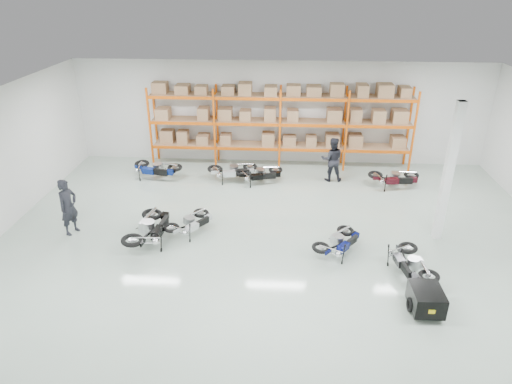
# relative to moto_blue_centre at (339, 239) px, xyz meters

# --- Properties ---
(room) EXTENTS (18.00, 18.00, 18.00)m
(room) POSITION_rel_moto_blue_centre_xyz_m (-1.93, 0.63, 1.75)
(room) COLOR #A4B7A5
(room) RESTS_ON ground
(pallet_rack) EXTENTS (11.28, 0.98, 3.62)m
(pallet_rack) POSITION_rel_moto_blue_centre_xyz_m (-1.93, 7.08, 1.76)
(pallet_rack) COLOR #D9540B
(pallet_rack) RESTS_ON ground
(structural_column) EXTENTS (0.25, 0.25, 4.50)m
(structural_column) POSITION_rel_moto_blue_centre_xyz_m (3.27, 1.13, 1.75)
(structural_column) COLOR white
(structural_column) RESTS_ON ground
(moto_blue_centre) EXTENTS (1.64, 1.77, 1.05)m
(moto_blue_centre) POSITION_rel_moto_blue_centre_xyz_m (0.00, 0.00, 0.00)
(moto_blue_centre) COLOR #070D49
(moto_blue_centre) RESTS_ON ground
(moto_silver_left) EXTENTS (1.56, 1.73, 1.02)m
(moto_silver_left) POSITION_rel_moto_blue_centre_xyz_m (-4.74, 0.92, -0.01)
(moto_silver_left) COLOR #BABCC1
(moto_silver_left) RESTS_ON ground
(moto_black_far_left) EXTENTS (1.17, 2.09, 1.30)m
(moto_black_far_left) POSITION_rel_moto_blue_centre_xyz_m (-5.92, 0.31, 0.12)
(moto_black_far_left) COLOR black
(moto_black_far_left) RESTS_ON ground
(moto_touring_right) EXTENTS (1.11, 1.81, 1.10)m
(moto_touring_right) POSITION_rel_moto_blue_centre_xyz_m (1.89, -1.02, 0.02)
(moto_touring_right) COLOR black
(moto_touring_right) RESTS_ON ground
(trailer) EXTENTS (0.85, 1.60, 0.67)m
(trailer) POSITION_rel_moto_blue_centre_xyz_m (1.89, -2.62, -0.10)
(trailer) COLOR black
(trailer) RESTS_ON ground
(moto_back_a) EXTENTS (2.00, 1.30, 1.19)m
(moto_back_a) POSITION_rel_moto_blue_centre_xyz_m (-7.06, 5.31, 0.07)
(moto_back_a) COLOR navy
(moto_back_a) RESTS_ON ground
(moto_back_b) EXTENTS (1.94, 1.26, 1.16)m
(moto_back_b) POSITION_rel_moto_blue_centre_xyz_m (-3.82, 5.32, 0.05)
(moto_back_b) COLOR #B0B6BA
(moto_back_b) RESTS_ON ground
(moto_back_c) EXTENTS (1.85, 1.24, 1.10)m
(moto_back_c) POSITION_rel_moto_blue_centre_xyz_m (-2.70, 5.10, 0.02)
(moto_back_c) COLOR black
(moto_back_c) RESTS_ON ground
(moto_back_d) EXTENTS (1.79, 0.97, 1.13)m
(moto_back_d) POSITION_rel_moto_blue_centre_xyz_m (2.71, 4.99, 0.04)
(moto_back_d) COLOR #390B13
(moto_back_d) RESTS_ON ground
(person_left) EXTENTS (0.68, 0.81, 1.90)m
(person_left) POSITION_rel_moto_blue_centre_xyz_m (-8.66, 0.69, 0.46)
(person_left) COLOR black
(person_left) RESTS_ON ground
(person_back) EXTENTS (0.90, 0.70, 1.85)m
(person_back) POSITION_rel_moto_blue_centre_xyz_m (0.24, 5.54, 0.43)
(person_back) COLOR black
(person_back) RESTS_ON ground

